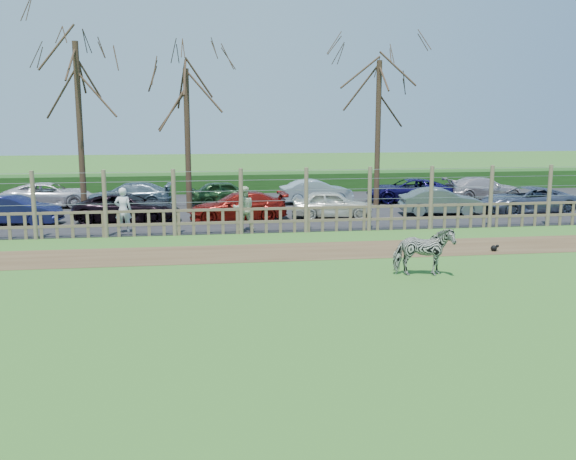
{
  "coord_description": "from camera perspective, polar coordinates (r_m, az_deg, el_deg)",
  "views": [
    {
      "loc": [
        -1.67,
        -16.04,
        4.46
      ],
      "look_at": [
        1.0,
        2.5,
        1.1
      ],
      "focal_mm": 40.0,
      "sensor_mm": 36.0,
      "label": 1
    }
  ],
  "objects": [
    {
      "name": "car_9",
      "position": [
        32.09,
        -13.93,
        3.03
      ],
      "size": [
        4.23,
        1.94,
        1.2
      ],
      "primitive_type": "imported",
      "rotation": [
        0.0,
        0.0,
        4.65
      ],
      "color": "slate",
      "rests_on": "asphalt"
    },
    {
      "name": "tree_left",
      "position": [
        28.96,
        -18.2,
        11.96
      ],
      "size": [
        4.8,
        4.8,
        7.88
      ],
      "color": "#3D2B1E",
      "rests_on": "ground"
    },
    {
      "name": "car_13",
      "position": [
        35.43,
        16.98,
        3.53
      ],
      "size": [
        4.17,
        1.77,
        1.2
      ],
      "primitive_type": "imported",
      "rotation": [
        0.0,
        0.0,
        1.59
      ],
      "color": "beige",
      "rests_on": "asphalt"
    },
    {
      "name": "asphalt",
      "position": [
        30.9,
        -5.02,
        1.87
      ],
      "size": [
        44.0,
        13.0,
        0.04
      ],
      "primitive_type": "cube",
      "color": "#232326",
      "rests_on": "ground"
    },
    {
      "name": "car_10",
      "position": [
        32.17,
        -5.55,
        3.3
      ],
      "size": [
        3.66,
        1.82,
        1.2
      ],
      "primitive_type": "imported",
      "rotation": [
        0.0,
        0.0,
        1.69
      ],
      "color": "#234721",
      "rests_on": "asphalt"
    },
    {
      "name": "car_1",
      "position": [
        28.39,
        -23.13,
        1.61
      ],
      "size": [
        3.77,
        1.72,
        1.2
      ],
      "primitive_type": "imported",
      "rotation": [
        0.0,
        0.0,
        1.44
      ],
      "color": "#161A47",
      "rests_on": "asphalt"
    },
    {
      "name": "car_2",
      "position": [
        27.66,
        -14.05,
        1.92
      ],
      "size": [
        4.55,
        2.55,
        1.2
      ],
      "primitive_type": "imported",
      "rotation": [
        0.0,
        0.0,
        1.44
      ],
      "color": "black",
      "rests_on": "asphalt"
    },
    {
      "name": "crow",
      "position": [
        22.36,
        17.86,
        -1.54
      ],
      "size": [
        0.28,
        0.21,
        0.23
      ],
      "color": "black",
      "rests_on": "ground"
    },
    {
      "name": "car_6",
      "position": [
        31.24,
        20.43,
        2.5
      ],
      "size": [
        4.45,
        2.31,
        1.2
      ],
      "primitive_type": "imported",
      "rotation": [
        0.0,
        0.0,
        4.79
      ],
      "color": "#4F5870",
      "rests_on": "asphalt"
    },
    {
      "name": "fence",
      "position": [
        24.37,
        -4.18,
        1.51
      ],
      "size": [
        30.16,
        0.16,
        2.5
      ],
      "color": "brown",
      "rests_on": "ground"
    },
    {
      "name": "car_8",
      "position": [
        33.3,
        -20.42,
        2.94
      ],
      "size": [
        4.42,
        2.22,
        1.2
      ],
      "primitive_type": "imported",
      "rotation": [
        0.0,
        0.0,
        1.62
      ],
      "color": "silver",
      "rests_on": "asphalt"
    },
    {
      "name": "car_5",
      "position": [
        29.62,
        13.42,
        2.48
      ],
      "size": [
        3.76,
        1.66,
        1.2
      ],
      "primitive_type": "imported",
      "rotation": [
        0.0,
        0.0,
        1.46
      ],
      "color": "slate",
      "rests_on": "asphalt"
    },
    {
      "name": "car_12",
      "position": [
        33.71,
        10.66,
        3.49
      ],
      "size": [
        4.52,
        2.48,
        1.2
      ],
      "primitive_type": "imported",
      "rotation": [
        0.0,
        0.0,
        4.59
      ],
      "color": "#130D49",
      "rests_on": "asphalt"
    },
    {
      "name": "car_4",
      "position": [
        28.03,
        3.92,
        2.31
      ],
      "size": [
        3.68,
        1.89,
        1.2
      ],
      "primitive_type": "imported",
      "rotation": [
        0.0,
        0.0,
        1.43
      ],
      "color": "silver",
      "rests_on": "asphalt"
    },
    {
      "name": "hedge",
      "position": [
        37.78,
        -5.64,
        4.18
      ],
      "size": [
        46.0,
        2.0,
        1.1
      ],
      "primitive_type": "cube",
      "color": "#1E4716",
      "rests_on": "ground"
    },
    {
      "name": "zebra",
      "position": [
        18.35,
        11.96,
        -1.89
      ],
      "size": [
        1.73,
        0.95,
        1.39
      ],
      "primitive_type": "imported",
      "rotation": [
        0.0,
        0.0,
        1.45
      ],
      "color": "gray",
      "rests_on": "ground"
    },
    {
      "name": "ground",
      "position": [
        16.73,
        -2.18,
        -5.3
      ],
      "size": [
        120.0,
        120.0,
        0.0
      ],
      "primitive_type": "plane",
      "color": "#529534",
      "rests_on": "ground"
    },
    {
      "name": "car_3",
      "position": [
        27.37,
        -4.44,
        2.11
      ],
      "size": [
        4.21,
        1.88,
        1.2
      ],
      "primitive_type": "imported",
      "rotation": [
        0.0,
        0.0,
        4.76
      ],
      "color": "maroon",
      "rests_on": "asphalt"
    },
    {
      "name": "visitor_b",
      "position": [
        24.9,
        -3.96,
        1.93
      ],
      "size": [
        0.86,
        0.68,
        1.72
      ],
      "primitive_type": "imported",
      "rotation": [
        0.0,
        0.0,
        3.11
      ],
      "color": "beige",
      "rests_on": "asphalt"
    },
    {
      "name": "car_11",
      "position": [
        32.63,
        2.52,
        3.43
      ],
      "size": [
        3.72,
        1.52,
        1.2
      ],
      "primitive_type": "imported",
      "rotation": [
        0.0,
        0.0,
        1.64
      ],
      "color": "#ABBDC5",
      "rests_on": "asphalt"
    },
    {
      "name": "visitor_a",
      "position": [
        25.22,
        -14.45,
        1.74
      ],
      "size": [
        0.64,
        0.43,
        1.72
      ],
      "primitive_type": "imported",
      "rotation": [
        0.0,
        0.0,
        3.12
      ],
      "color": "silver",
      "rests_on": "asphalt"
    },
    {
      "name": "dirt_strip",
      "position": [
        21.08,
        -3.47,
        -2.05
      ],
      "size": [
        34.0,
        2.8,
        0.01
      ],
      "primitive_type": "cube",
      "color": "brown",
      "rests_on": "ground"
    },
    {
      "name": "tree_right",
      "position": [
        31.27,
        8.06,
        11.5
      ],
      "size": [
        4.8,
        4.8,
        7.35
      ],
      "color": "#3D2B1E",
      "rests_on": "ground"
    },
    {
      "name": "tree_mid",
      "position": [
        29.54,
        -9.0,
        10.84
      ],
      "size": [
        4.8,
        4.8,
        6.83
      ],
      "color": "#3D2B1E",
      "rests_on": "ground"
    }
  ]
}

